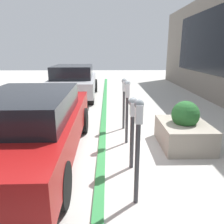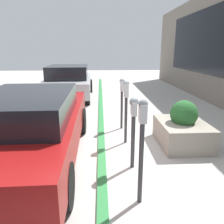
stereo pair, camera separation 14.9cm
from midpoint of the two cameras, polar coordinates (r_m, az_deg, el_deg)
ground_plane at (r=4.69m, az=-0.81°, el=-10.81°), size 40.00×40.00×0.00m
curb_strip at (r=4.68m, az=-1.81°, el=-10.59°), size 24.50×0.16×0.04m
parking_meter_nearest at (r=2.92m, az=8.25°, el=-6.80°), size 0.15×0.12×1.51m
parking_meter_second at (r=3.85m, az=6.46°, el=-2.32°), size 0.18×0.16×1.33m
parking_meter_middle at (r=4.91m, az=4.83°, el=2.49°), size 0.15×0.12×1.46m
parking_meter_fourth at (r=5.87m, az=3.86°, el=4.54°), size 0.16×0.13×1.39m
planter_box at (r=5.20m, az=19.07°, el=-4.43°), size 1.33×1.04×1.04m
parked_car_middle at (r=4.44m, az=-19.51°, el=-2.99°), size 4.63×1.86×1.38m
parked_car_rear at (r=10.09m, az=-9.53°, el=8.02°), size 4.51×2.03×1.46m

